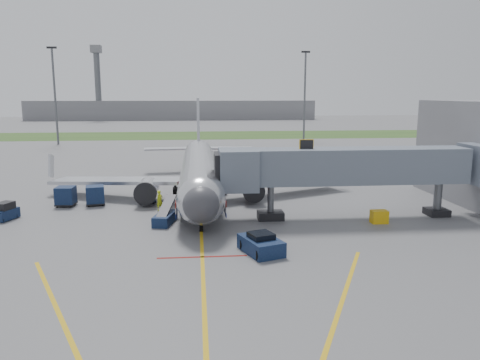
{
  "coord_description": "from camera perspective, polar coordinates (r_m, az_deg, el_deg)",
  "views": [
    {
      "loc": [
        -0.24,
        -33.71,
        10.65
      ],
      "look_at": [
        3.51,
        6.63,
        3.2
      ],
      "focal_mm": 35.0,
      "sensor_mm": 36.0,
      "label": 1
    }
  ],
  "objects": [
    {
      "name": "airliner",
      "position": [
        49.61,
        -4.95,
        1.1
      ],
      "size": [
        32.1,
        35.67,
        10.25
      ],
      "color": "silver",
      "rests_on": "ground"
    },
    {
      "name": "light_mast_left",
      "position": [
        107.9,
        -21.64,
        9.77
      ],
      "size": [
        2.0,
        0.44,
        20.4
      ],
      "color": "#595B60",
      "rests_on": "ground"
    },
    {
      "name": "ground_power_cart",
      "position": [
        40.98,
        16.6,
        -4.32
      ],
      "size": [
        1.37,
        0.92,
        1.08
      ],
      "color": "gold",
      "rests_on": "ground"
    },
    {
      "name": "baggage_cart_a",
      "position": [
        47.66,
        -17.23,
        -1.79
      ],
      "size": [
        2.05,
        2.05,
        1.87
      ],
      "color": "black",
      "rests_on": "ground"
    },
    {
      "name": "ramp_worker",
      "position": [
        44.08,
        -9.76,
        -2.46
      ],
      "size": [
        0.8,
        0.81,
        1.88
      ],
      "primitive_type": "imported",
      "rotation": [
        0.0,
        0.0,
        0.82
      ],
      "color": "#B6D018",
      "rests_on": "ground"
    },
    {
      "name": "grass_strip",
      "position": [
        124.17,
        -5.2,
        5.46
      ],
      "size": [
        300.0,
        25.0,
        0.01
      ],
      "primitive_type": "cube",
      "color": "#2D4C1E",
      "rests_on": "ground"
    },
    {
      "name": "apron_markings",
      "position": [
        28.39,
        -4.53,
        -11.64
      ],
      "size": [
        21.52,
        50.0,
        0.01
      ],
      "color": "gold",
      "rests_on": "ground"
    },
    {
      "name": "baggage_cart_b",
      "position": [
        48.16,
        -20.48,
        -1.86
      ],
      "size": [
        1.82,
        1.82,
        1.88
      ],
      "color": "black",
      "rests_on": "ground"
    },
    {
      "name": "belt_loader",
      "position": [
        39.78,
        -9.12,
        -4.52
      ],
      "size": [
        1.99,
        4.17,
        1.97
      ],
      "color": "black",
      "rests_on": "ground"
    },
    {
      "name": "control_tower",
      "position": [
        202.76,
        -16.98,
        11.87
      ],
      "size": [
        4.0,
        4.0,
        30.0
      ],
      "color": "#595B60",
      "rests_on": "ground"
    },
    {
      "name": "ground",
      "position": [
        35.36,
        -4.71,
        -7.15
      ],
      "size": [
        400.0,
        400.0,
        0.0
      ],
      "primitive_type": "plane",
      "color": "#565659",
      "rests_on": "ground"
    },
    {
      "name": "jet_bridge",
      "position": [
        41.34,
        13.24,
        1.54
      ],
      "size": [
        25.3,
        4.0,
        6.9
      ],
      "color": "slate",
      "rests_on": "ground"
    },
    {
      "name": "pushback_tug",
      "position": [
        32.13,
        2.57,
        -7.85
      ],
      "size": [
        3.09,
        3.88,
        1.41
      ],
      "color": "black",
      "rests_on": "ground"
    },
    {
      "name": "baggage_cart_c",
      "position": [
        47.27,
        -11.35,
        -1.66
      ],
      "size": [
        2.0,
        2.0,
        1.82
      ],
      "color": "black",
      "rests_on": "ground"
    },
    {
      "name": "distant_terminal",
      "position": [
        204.06,
        -8.13,
        8.45
      ],
      "size": [
        120.0,
        14.0,
        8.0
      ],
      "primitive_type": "cube",
      "color": "slate",
      "rests_on": "ground"
    },
    {
      "name": "baggage_tug",
      "position": [
        45.01,
        -26.67,
        -3.5
      ],
      "size": [
        1.84,
        2.47,
        1.55
      ],
      "color": "black",
      "rests_on": "ground"
    },
    {
      "name": "light_mast_right",
      "position": [
        111.61,
        7.9,
        10.39
      ],
      "size": [
        2.0,
        0.44,
        20.4
      ],
      "color": "#595B60",
      "rests_on": "ground"
    }
  ]
}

